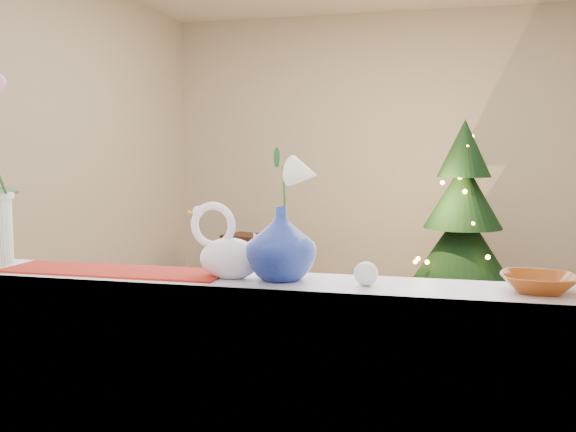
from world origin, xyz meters
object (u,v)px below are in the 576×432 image
at_px(blue_vase, 281,238).
at_px(xmas_tree, 463,213).
at_px(swan, 230,243).
at_px(paperweight, 366,274).
at_px(side_table, 261,263).
at_px(amber_dish, 539,284).

distance_m(blue_vase, xmas_tree, 3.86).
xyz_separation_m(swan, paperweight, (0.40, -0.01, -0.07)).
height_order(paperweight, side_table, paperweight).
bearing_deg(swan, blue_vase, 3.90).
relative_size(swan, amber_dish, 1.48).
xyz_separation_m(xmas_tree, side_table, (-1.82, 0.17, -0.53)).
distance_m(swan, blue_vase, 0.15).
bearing_deg(swan, amber_dish, 0.05).
distance_m(swan, amber_dish, 0.85).
bearing_deg(swan, side_table, 104.40).
height_order(blue_vase, side_table, blue_vase).
bearing_deg(blue_vase, amber_dish, 0.21).
bearing_deg(side_table, xmas_tree, 9.97).
distance_m(xmas_tree, side_table, 1.91).
bearing_deg(paperweight, side_table, 110.47).
bearing_deg(xmas_tree, side_table, 174.72).
relative_size(paperweight, xmas_tree, 0.04).
distance_m(swan, paperweight, 0.40).
xyz_separation_m(paperweight, amber_dish, (0.45, 0.03, -0.01)).
xyz_separation_m(paperweight, side_table, (-1.50, 4.00, -0.69)).
distance_m(blue_vase, side_table, 4.24).
distance_m(amber_dish, side_table, 4.48).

